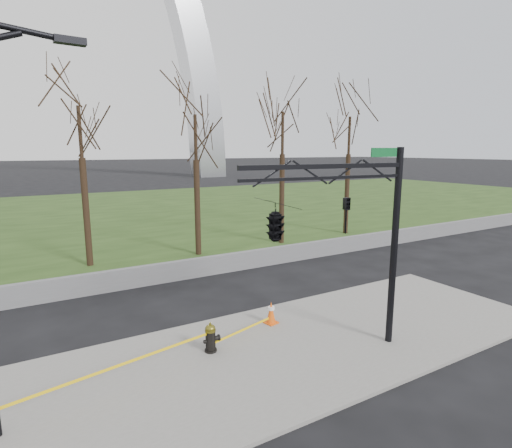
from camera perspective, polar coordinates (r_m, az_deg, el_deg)
ground at (r=12.84m, az=5.06°, el=-17.08°), size 500.00×500.00×0.00m
sidewalk at (r=12.82m, az=5.07°, el=-16.88°), size 18.00×6.00×0.10m
grass_strip at (r=40.24m, az=-20.40°, el=1.36°), size 120.00×40.00×0.06m
guardrail at (r=19.28m, az=-8.84°, el=-6.18°), size 60.00×0.30×0.90m
tree_row at (r=21.48m, az=-22.98°, el=5.50°), size 38.16×4.00×8.76m
fire_hydrant at (r=12.32m, az=-6.38°, el=-15.71°), size 0.54×0.36×0.89m
traffic_cone at (r=14.04m, az=2.14°, el=-12.37°), size 0.47×0.47×0.77m
traffic_signal_mast at (r=10.48m, az=6.43°, el=0.62°), size 5.09×2.52×6.00m
caution_tape at (r=11.69m, az=-12.22°, el=-17.13°), size 7.84×1.81×0.45m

